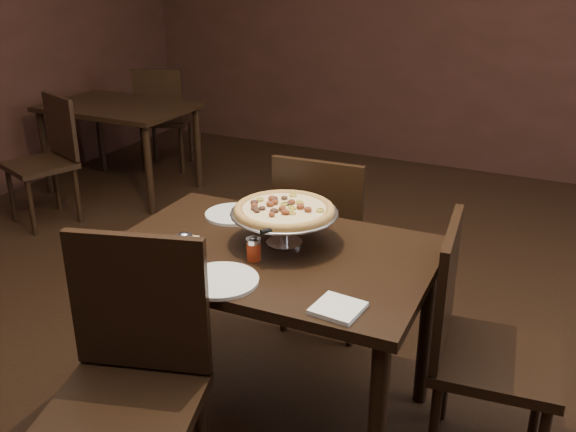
% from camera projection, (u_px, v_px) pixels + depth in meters
% --- Properties ---
extents(room, '(6.04, 7.04, 2.84)m').
position_uv_depth(room, '(278.00, 67.00, 2.26)').
color(room, black).
rests_on(room, ground).
extents(dining_table, '(1.22, 0.83, 0.75)m').
position_uv_depth(dining_table, '(270.00, 273.00, 2.42)').
color(dining_table, black).
rests_on(dining_table, ground).
extents(background_table, '(1.11, 0.74, 0.69)m').
position_uv_depth(background_table, '(119.00, 116.00, 4.93)').
color(background_table, black).
rests_on(background_table, ground).
extents(pizza_stand, '(0.41, 0.41, 0.17)m').
position_uv_depth(pizza_stand, '(284.00, 210.00, 2.39)').
color(pizza_stand, silver).
rests_on(pizza_stand, dining_table).
extents(parmesan_shaker, '(0.06, 0.06, 0.11)m').
position_uv_depth(parmesan_shaker, '(185.00, 247.00, 2.28)').
color(parmesan_shaker, beige).
rests_on(parmesan_shaker, dining_table).
extents(pepper_flake_shaker, '(0.05, 0.05, 0.09)m').
position_uv_depth(pepper_flake_shaker, '(254.00, 249.00, 2.29)').
color(pepper_flake_shaker, maroon).
rests_on(pepper_flake_shaker, dining_table).
extents(packet_caddy, '(0.09, 0.09, 0.07)m').
position_uv_depth(packet_caddy, '(191.00, 246.00, 2.34)').
color(packet_caddy, black).
rests_on(packet_caddy, dining_table).
extents(napkin_stack, '(0.16, 0.16, 0.02)m').
position_uv_depth(napkin_stack, '(338.00, 308.00, 1.98)').
color(napkin_stack, white).
rests_on(napkin_stack, dining_table).
extents(plate_left, '(0.24, 0.24, 0.01)m').
position_uv_depth(plate_left, '(234.00, 214.00, 2.69)').
color(plate_left, white).
rests_on(plate_left, dining_table).
extents(plate_near, '(0.26, 0.26, 0.01)m').
position_uv_depth(plate_near, '(220.00, 280.00, 2.15)').
color(plate_near, white).
rests_on(plate_near, dining_table).
extents(serving_spatula, '(0.14, 0.14, 0.02)m').
position_uv_depth(serving_spatula, '(274.00, 230.00, 2.23)').
color(serving_spatula, silver).
rests_on(serving_spatula, pizza_stand).
extents(chair_far, '(0.46, 0.46, 0.92)m').
position_uv_depth(chair_far, '(325.00, 237.00, 3.08)').
color(chair_far, black).
rests_on(chair_far, ground).
extents(chair_near, '(0.57, 0.57, 0.98)m').
position_uv_depth(chair_near, '(129.00, 380.00, 2.01)').
color(chair_near, black).
rests_on(chair_near, ground).
extents(chair_side, '(0.48, 0.48, 0.93)m').
position_uv_depth(chair_side, '(477.00, 340.00, 2.26)').
color(chair_side, black).
rests_on(chair_side, ground).
extents(bg_chair_far, '(0.53, 0.53, 0.89)m').
position_uv_depth(bg_chair_far, '(163.00, 115.00, 5.47)').
color(bg_chair_far, black).
rests_on(bg_chair_far, ground).
extents(bg_chair_near, '(0.52, 0.52, 0.87)m').
position_uv_depth(bg_chair_near, '(48.00, 155.00, 4.42)').
color(bg_chair_near, black).
rests_on(bg_chair_near, ground).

